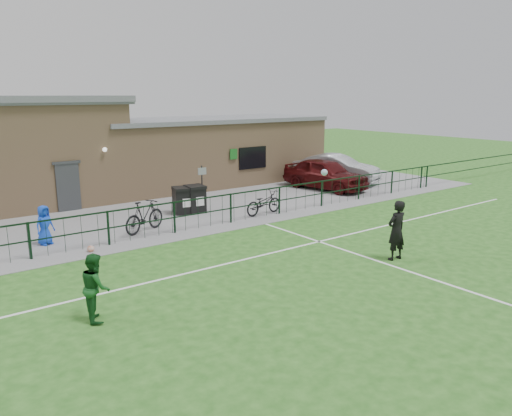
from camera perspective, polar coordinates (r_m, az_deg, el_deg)
ground at (r=13.61m, az=12.91°, el=-9.14°), size 90.00×90.00×0.00m
paving_strip at (r=24.16m, az=-12.19°, el=0.62°), size 34.00×13.00×0.02m
pitch_line_touch at (r=19.26m, az=-5.01°, el=-2.27°), size 28.00×0.10×0.01m
pitch_line_mid at (r=16.29m, az=2.12°, el=-5.08°), size 28.00×0.10×0.01m
pitch_line_perp at (r=15.11m, az=17.88°, el=-7.18°), size 0.10×16.00×0.01m
perimeter_fence at (r=19.28m, az=-5.36°, el=-0.43°), size 28.00×0.10×1.20m
wheelie_bin_left at (r=21.55m, az=-8.44°, el=0.76°), size 0.87×0.94×1.06m
wheelie_bin_right at (r=21.70m, az=-6.97°, el=0.94°), size 0.82×0.90×1.09m
sign_post at (r=21.82m, az=-6.18°, el=2.24°), size 0.07×0.07×2.00m
car_maroon at (r=27.08m, az=7.91°, el=3.89°), size 2.55×5.04×1.65m
car_silver at (r=29.14m, az=9.15°, el=4.46°), size 3.40×5.19×1.62m
bicycle_d at (r=18.90m, az=-12.63°, el=-0.92°), size 2.04×1.28×1.19m
bicycle_e at (r=21.17m, az=0.87°, el=0.60°), size 1.96×0.85×1.00m
spectator_child at (r=18.33m, az=-23.02°, el=-1.80°), size 0.78×0.66×1.36m
goalkeeper_kick at (r=15.95m, az=15.60°, el=-2.35°), size 1.06×2.94×2.58m
outfield_player at (r=11.94m, az=-17.86°, el=-8.58°), size 0.75×0.88×1.57m
ball_ground at (r=17.13m, az=-18.36°, el=-4.45°), size 0.23×0.23×0.23m
clubhouse at (r=26.23m, az=-16.96°, el=6.21°), size 24.25×5.40×4.96m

